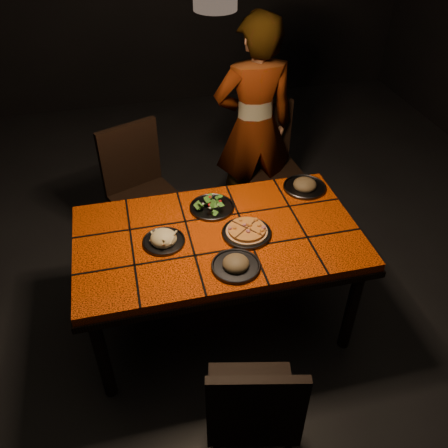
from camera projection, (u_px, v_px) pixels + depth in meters
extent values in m
cube|color=black|center=(219.00, 322.00, 3.16)|extent=(6.00, 7.00, 0.04)
cube|color=#DF4107|center=(218.00, 237.00, 2.69)|extent=(1.60, 0.90, 0.05)
cube|color=black|center=(218.00, 243.00, 2.72)|extent=(1.62, 0.92, 0.04)
cylinder|color=black|center=(102.00, 357.00, 2.53)|extent=(0.07, 0.07, 0.66)
cylinder|color=black|center=(351.00, 309.00, 2.79)|extent=(0.07, 0.07, 0.66)
cylinder|color=black|center=(98.00, 264.00, 3.09)|extent=(0.07, 0.07, 0.66)
cylinder|color=black|center=(306.00, 231.00, 3.35)|extent=(0.07, 0.07, 0.66)
cube|color=black|center=(251.00, 402.00, 2.21)|extent=(0.48, 0.48, 0.04)
cube|color=black|center=(256.00, 411.00, 1.92)|extent=(0.40, 0.13, 0.44)
cylinder|color=black|center=(279.00, 396.00, 2.48)|extent=(0.03, 0.03, 0.41)
cylinder|color=black|center=(217.00, 397.00, 2.48)|extent=(0.03, 0.03, 0.41)
cube|color=black|center=(147.00, 201.00, 3.38)|extent=(0.58, 0.58, 0.04)
cube|color=black|center=(130.00, 157.00, 3.34)|extent=(0.43, 0.21, 0.49)
cylinder|color=black|center=(141.00, 250.00, 3.34)|extent=(0.04, 0.04, 0.46)
cylinder|color=black|center=(184.00, 231.00, 3.51)|extent=(0.04, 0.04, 0.46)
cylinder|color=black|center=(118.00, 224.00, 3.57)|extent=(0.04, 0.04, 0.46)
cylinder|color=black|center=(160.00, 207.00, 3.74)|extent=(0.04, 0.04, 0.46)
cube|color=black|center=(272.00, 173.00, 3.69)|extent=(0.46, 0.46, 0.04)
cube|color=black|center=(265.00, 132.00, 3.68)|extent=(0.44, 0.07, 0.47)
cylinder|color=black|center=(258.00, 215.00, 3.67)|extent=(0.04, 0.04, 0.44)
cylinder|color=black|center=(299.00, 206.00, 3.76)|extent=(0.04, 0.04, 0.44)
cylinder|color=black|center=(243.00, 190.00, 3.93)|extent=(0.04, 0.04, 0.44)
cylinder|color=black|center=(282.00, 183.00, 4.02)|extent=(0.04, 0.04, 0.44)
imported|color=brown|center=(254.00, 127.00, 3.51)|extent=(0.60, 0.40, 1.66)
cylinder|color=#3D3D42|center=(247.00, 233.00, 2.67)|extent=(0.28, 0.28, 0.01)
torus|color=#3D3D42|center=(247.00, 232.00, 2.66)|extent=(0.28, 0.28, 0.01)
cylinder|color=tan|center=(247.00, 232.00, 2.66)|extent=(0.33, 0.33, 0.01)
cylinder|color=gold|center=(247.00, 230.00, 2.65)|extent=(0.30, 0.30, 0.02)
cylinder|color=#3D3D42|center=(164.00, 242.00, 2.61)|extent=(0.23, 0.23, 0.01)
torus|color=#3D3D42|center=(164.00, 241.00, 2.61)|extent=(0.24, 0.24, 0.01)
ellipsoid|color=beige|center=(164.00, 238.00, 2.59)|extent=(0.14, 0.14, 0.08)
cylinder|color=#3D3D42|center=(212.00, 208.00, 2.85)|extent=(0.27, 0.27, 0.01)
torus|color=#3D3D42|center=(212.00, 207.00, 2.85)|extent=(0.27, 0.27, 0.01)
cylinder|color=#3D3D42|center=(236.00, 266.00, 2.46)|extent=(0.26, 0.26, 0.01)
torus|color=#3D3D42|center=(236.00, 265.00, 2.45)|extent=(0.26, 0.26, 0.01)
ellipsoid|color=brown|center=(236.00, 263.00, 2.44)|extent=(0.15, 0.15, 0.08)
cylinder|color=#3D3D42|center=(305.00, 187.00, 3.02)|extent=(0.27, 0.27, 0.01)
torus|color=#3D3D42|center=(305.00, 186.00, 3.02)|extent=(0.27, 0.27, 0.01)
ellipsoid|color=brown|center=(305.00, 184.00, 3.00)|extent=(0.16, 0.16, 0.09)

